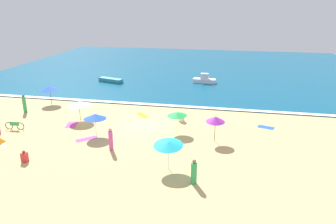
% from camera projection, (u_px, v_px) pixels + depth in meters
% --- Properties ---
extents(ground_plane, '(60.00, 60.00, 0.00)m').
position_uv_depth(ground_plane, '(143.00, 126.00, 29.59)').
color(ground_plane, '#D8B775').
extents(ocean_water, '(60.00, 44.00, 0.10)m').
position_uv_depth(ocean_water, '(186.00, 68.00, 55.48)').
color(ocean_water, '#0F567A').
rests_on(ocean_water, ground_plane).
extents(wave_breaker_foam, '(57.00, 0.70, 0.01)m').
position_uv_depth(wave_breaker_foam, '(158.00, 105.00, 35.38)').
color(wave_breaker_foam, white).
rests_on(wave_breaker_foam, ocean_water).
extents(beach_umbrella_0, '(2.11, 2.13, 2.18)m').
position_uv_depth(beach_umbrella_0, '(168.00, 143.00, 21.54)').
color(beach_umbrella_0, silver).
rests_on(beach_umbrella_0, ground_plane).
extents(beach_umbrella_1, '(2.18, 2.18, 2.11)m').
position_uv_depth(beach_umbrella_1, '(50.00, 88.00, 35.44)').
color(beach_umbrella_1, '#4C3823').
rests_on(beach_umbrella_1, ground_plane).
extents(beach_umbrella_2, '(2.10, 2.11, 2.03)m').
position_uv_depth(beach_umbrella_2, '(95.00, 116.00, 26.99)').
color(beach_umbrella_2, silver).
rests_on(beach_umbrella_2, ground_plane).
extents(beach_umbrella_3, '(2.37, 2.35, 2.04)m').
position_uv_depth(beach_umbrella_3, '(79.00, 103.00, 30.50)').
color(beach_umbrella_3, '#4C3823').
rests_on(beach_umbrella_3, ground_plane).
extents(beach_umbrella_4, '(2.48, 2.48, 1.95)m').
position_uv_depth(beach_umbrella_4, '(177.00, 114.00, 27.62)').
color(beach_umbrella_4, silver).
rests_on(beach_umbrella_4, ground_plane).
extents(beach_umbrella_5, '(1.76, 1.78, 2.27)m').
position_uv_depth(beach_umbrella_5, '(215.00, 119.00, 25.77)').
color(beach_umbrella_5, '#4C3823').
rests_on(beach_umbrella_5, ground_plane).
extents(parked_bicycle, '(1.82, 0.24, 0.76)m').
position_uv_depth(parked_bicycle, '(15.00, 125.00, 28.75)').
color(parked_bicycle, black).
rests_on(parked_bicycle, ground_plane).
extents(beachgoer_0, '(0.60, 0.60, 0.95)m').
position_uv_depth(beachgoer_0, '(181.00, 117.00, 30.69)').
color(beachgoer_0, white).
rests_on(beachgoer_0, ground_plane).
extents(beachgoer_1, '(0.46, 0.46, 1.88)m').
position_uv_depth(beachgoer_1, '(111.00, 140.00, 24.56)').
color(beachgoer_1, '#D84CA5').
rests_on(beachgoer_1, ground_plane).
extents(beachgoer_3, '(0.40, 0.40, 0.91)m').
position_uv_depth(beachgoer_3, '(24.00, 157.00, 22.92)').
color(beachgoer_3, red).
rests_on(beachgoer_3, ground_plane).
extents(beachgoer_4, '(0.42, 0.42, 1.95)m').
position_uv_depth(beachgoer_4, '(24.00, 104.00, 33.01)').
color(beachgoer_4, green).
rests_on(beachgoer_4, ground_plane).
extents(beachgoer_5, '(0.45, 0.45, 1.71)m').
position_uv_depth(beachgoer_5, '(194.00, 172.00, 20.07)').
color(beachgoer_5, green).
rests_on(beachgoer_5, ground_plane).
extents(beach_towel_1, '(1.76, 1.67, 0.01)m').
position_uv_depth(beach_towel_1, '(86.00, 139.00, 26.82)').
color(beach_towel_1, '#D84CA5').
rests_on(beach_towel_1, ground_plane).
extents(beach_towel_2, '(1.64, 1.19, 0.01)m').
position_uv_depth(beach_towel_2, '(266.00, 127.00, 29.32)').
color(beach_towel_2, blue).
rests_on(beach_towel_2, ground_plane).
extents(beach_towel_3, '(1.34, 1.86, 0.01)m').
position_uv_depth(beach_towel_3, '(72.00, 125.00, 29.91)').
color(beach_towel_3, '#D84CA5').
rests_on(beach_towel_3, ground_plane).
extents(beach_towel_4, '(1.70, 1.69, 0.01)m').
position_uv_depth(beach_towel_4, '(142.00, 115.00, 32.43)').
color(beach_towel_4, orange).
rests_on(beach_towel_4, ground_plane).
extents(small_boat_0, '(3.80, 2.02, 0.54)m').
position_uv_depth(small_boat_0, '(111.00, 80.00, 45.29)').
color(small_boat_0, teal).
rests_on(small_boat_0, ocean_water).
extents(small_boat_1, '(3.27, 1.41, 1.36)m').
position_uv_depth(small_boat_1, '(204.00, 80.00, 44.82)').
color(small_boat_1, white).
rests_on(small_boat_1, ocean_water).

